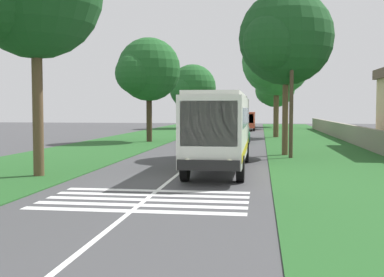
# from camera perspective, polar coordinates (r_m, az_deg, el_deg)

# --- Properties ---
(ground) EXTENTS (160.00, 160.00, 0.00)m
(ground) POSITION_cam_1_polar(r_m,az_deg,el_deg) (20.34, -2.77, -5.04)
(ground) COLOR #424244
(grass_verge_left) EXTENTS (120.00, 8.00, 0.04)m
(grass_verge_left) POSITION_cam_1_polar(r_m,az_deg,el_deg) (36.88, -10.99, -1.22)
(grass_verge_left) COLOR #235623
(grass_verge_left) RESTS_ON ground
(grass_verge_right) EXTENTS (120.00, 8.00, 0.04)m
(grass_verge_right) POSITION_cam_1_polar(r_m,az_deg,el_deg) (35.17, 15.20, -1.51)
(grass_verge_right) COLOR #235623
(grass_verge_right) RESTS_ON ground
(centre_line) EXTENTS (110.00, 0.16, 0.01)m
(centre_line) POSITION_cam_1_polar(r_m,az_deg,el_deg) (35.09, 1.79, -1.43)
(centre_line) COLOR silver
(centre_line) RESTS_ON ground
(coach_bus) EXTENTS (11.16, 2.62, 3.73)m
(coach_bus) POSITION_cam_1_polar(r_m,az_deg,el_deg) (24.09, 3.31, 1.42)
(coach_bus) COLOR silver
(coach_bus) RESTS_ON ground
(zebra_crossing) EXTENTS (4.05, 6.80, 0.01)m
(zebra_crossing) POSITION_cam_1_polar(r_m,az_deg,el_deg) (16.44, -5.41, -7.09)
(zebra_crossing) COLOR silver
(zebra_crossing) RESTS_ON ground
(trailing_car_0) EXTENTS (4.30, 1.78, 1.43)m
(trailing_car_0) POSITION_cam_1_polar(r_m,az_deg,el_deg) (43.34, 5.56, 0.38)
(trailing_car_0) COLOR #145933
(trailing_car_0) RESTS_ON ground
(trailing_car_1) EXTENTS (4.30, 1.78, 1.43)m
(trailing_car_1) POSITION_cam_1_polar(r_m,az_deg,el_deg) (48.94, 1.73, 0.75)
(trailing_car_1) COLOR gray
(trailing_car_1) RESTS_ON ground
(trailing_car_2) EXTENTS (4.30, 1.78, 1.43)m
(trailing_car_2) POSITION_cam_1_polar(r_m,az_deg,el_deg) (58.73, 2.30, 1.21)
(trailing_car_2) COLOR #145933
(trailing_car_2) RESTS_ON ground
(trailing_minibus_0) EXTENTS (6.00, 2.14, 2.53)m
(trailing_minibus_0) POSITION_cam_1_polar(r_m,az_deg,el_deg) (67.60, 6.43, 2.24)
(trailing_minibus_0) COLOR #CC4C33
(trailing_minibus_0) RESTS_ON ground
(roadside_tree_left_1) EXTENTS (8.50, 6.97, 9.56)m
(roadside_tree_left_1) POSITION_cam_1_polar(r_m,az_deg,el_deg) (74.04, 0.01, 5.75)
(roadside_tree_left_1) COLOR brown
(roadside_tree_left_1) RESTS_ON grass_verge_left
(roadside_tree_left_2) EXTENTS (6.63, 5.65, 9.29)m
(roadside_tree_left_2) POSITION_cam_1_polar(r_m,az_deg,el_deg) (44.46, -5.20, 7.79)
(roadside_tree_left_2) COLOR #3D2D1E
(roadside_tree_left_2) RESTS_ON grass_verge_left
(roadside_tree_right_0) EXTENTS (5.99, 5.09, 9.78)m
(roadside_tree_right_0) POSITION_cam_1_polar(r_m,az_deg,el_deg) (74.01, 9.62, 6.64)
(roadside_tree_right_0) COLOR #3D2D1E
(roadside_tree_right_0) RESTS_ON grass_verge_right
(roadside_tree_right_1) EXTENTS (8.36, 7.17, 11.47)m
(roadside_tree_right_1) POSITION_cam_1_polar(r_m,az_deg,el_deg) (52.15, 9.61, 8.65)
(roadside_tree_right_1) COLOR brown
(roadside_tree_right_1) RESTS_ON grass_verge_right
(roadside_tree_right_2) EXTENTS (6.76, 6.00, 10.48)m
(roadside_tree_right_2) POSITION_cam_1_polar(r_m,az_deg,el_deg) (32.32, 10.62, 11.20)
(roadside_tree_right_2) COLOR brown
(roadside_tree_right_2) RESTS_ON grass_verge_right
(roadside_tree_right_3) EXTENTS (7.93, 6.35, 9.45)m
(roadside_tree_right_3) POSITION_cam_1_polar(r_m,az_deg,el_deg) (80.83, 9.51, 5.68)
(roadside_tree_right_3) COLOR brown
(roadside_tree_right_3) RESTS_ON grass_verge_right
(utility_pole) EXTENTS (0.24, 1.40, 8.27)m
(utility_pole) POSITION_cam_1_polar(r_m,az_deg,el_deg) (30.20, 11.48, 5.90)
(utility_pole) COLOR #473828
(utility_pole) RESTS_ON grass_verge_right
(roadside_wall) EXTENTS (70.00, 0.40, 1.54)m
(roadside_wall) POSITION_cam_1_polar(r_m,az_deg,el_deg) (40.59, 19.09, 0.19)
(roadside_wall) COLOR gray
(roadside_wall) RESTS_ON grass_verge_right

